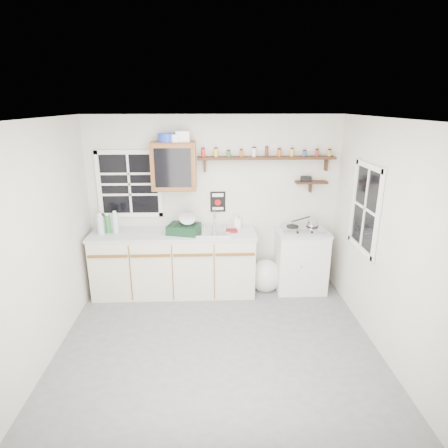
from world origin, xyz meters
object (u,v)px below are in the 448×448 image
object	(u,v)px
main_cabinet	(174,262)
hotplate	(302,229)
spice_shelf	(266,157)
dish_rack	(185,226)
upper_cabinet	(174,166)
right_cabinet	(300,260)

from	to	relation	value
main_cabinet	hotplate	xyz separation A→B (m)	(1.82, 0.01, 0.49)
spice_shelf	dish_rack	size ratio (longest dim) A/B	3.92
main_cabinet	upper_cabinet	world-z (taller)	upper_cabinet
upper_cabinet	dish_rack	xyz separation A→B (m)	(0.14, -0.19, -0.80)
main_cabinet	dish_rack	world-z (taller)	dish_rack
right_cabinet	dish_rack	size ratio (longest dim) A/B	1.87
right_cabinet	spice_shelf	bearing A→B (deg)	160.58
main_cabinet	spice_shelf	xyz separation A→B (m)	(1.30, 0.21, 1.47)
spice_shelf	hotplate	bearing A→B (deg)	-21.76
dish_rack	upper_cabinet	bearing A→B (deg)	140.76
dish_rack	hotplate	bearing A→B (deg)	16.63
right_cabinet	hotplate	world-z (taller)	hotplate
main_cabinet	right_cabinet	size ratio (longest dim) A/B	2.54
upper_cabinet	spice_shelf	xyz separation A→B (m)	(1.27, 0.07, 0.10)
upper_cabinet	hotplate	bearing A→B (deg)	-4.43
main_cabinet	spice_shelf	distance (m)	1.97
upper_cabinet	main_cabinet	bearing A→B (deg)	-103.68
main_cabinet	right_cabinet	world-z (taller)	main_cabinet
main_cabinet	spice_shelf	bearing A→B (deg)	9.29
main_cabinet	upper_cabinet	distance (m)	1.37
main_cabinet	upper_cabinet	bearing A→B (deg)	76.32
spice_shelf	right_cabinet	bearing A→B (deg)	-19.42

